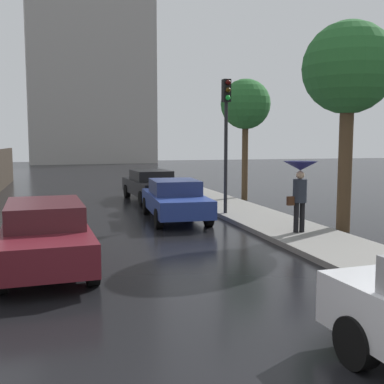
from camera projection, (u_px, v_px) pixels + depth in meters
name	position (u px, v px, depth m)	size (l,w,h in m)	color
car_maroon_mid_road	(45.00, 234.00, 9.52)	(1.92, 4.26, 1.36)	maroon
car_black_far_ahead	(152.00, 185.00, 20.55)	(2.04, 4.65, 1.33)	black
car_blue_behind_camera	(175.00, 199.00, 15.54)	(1.94, 4.40, 1.33)	navy
pedestrian_with_umbrella_far	(300.00, 178.00, 12.58)	(0.91, 0.91, 1.92)	black
traffic_light	(226.00, 122.00, 15.81)	(0.26, 0.39, 4.53)	black
street_tree_mid	(348.00, 71.00, 13.13)	(2.58, 2.58, 5.94)	#4C3823
street_tree_far	(246.00, 105.00, 20.52)	(2.19, 2.19, 5.32)	#4C3823
distant_tower	(88.00, 27.00, 56.32)	(15.09, 10.49, 32.58)	#9E9993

